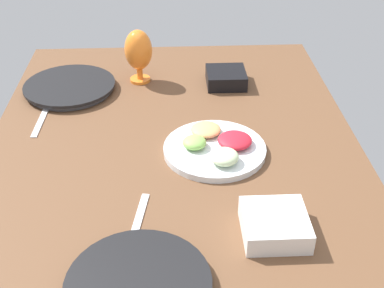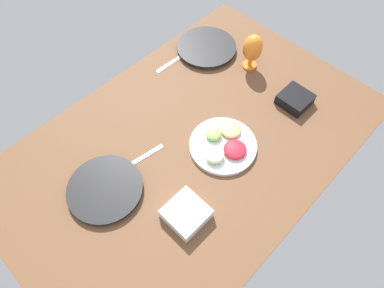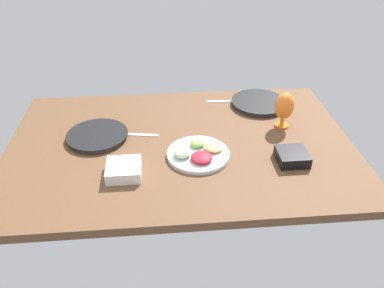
{
  "view_description": "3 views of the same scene",
  "coord_description": "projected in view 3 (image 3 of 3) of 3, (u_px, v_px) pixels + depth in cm",
  "views": [
    {
      "loc": [
        -105.82,
        0.51,
        79.02
      ],
      "look_at": [
        4.74,
        -4.82,
        4.53
      ],
      "focal_mm": 47.47,
      "sensor_mm": 36.0,
      "label": 1
    },
    {
      "loc": [
        -54.76,
        -53.95,
        118.21
      ],
      "look_at": [
        -2.88,
        -3.08,
        4.53
      ],
      "focal_mm": 31.5,
      "sensor_mm": 36.0,
      "label": 2
    },
    {
      "loc": [
        -7.53,
        -147.85,
        99.22
      ],
      "look_at": [
        4.69,
        -8.08,
        4.53
      ],
      "focal_mm": 35.73,
      "sensor_mm": 36.0,
      "label": 3
    }
  ],
  "objects": [
    {
      "name": "hurricane_glass_orange",
      "position": [
        284.0,
        107.0,
        1.85
      ],
      "size": [
        9.22,
        9.22,
        18.18
      ],
      "color": "orange",
      "rests_on": "ground_plane"
    },
    {
      "name": "dinner_plate_left",
      "position": [
        97.0,
        136.0,
        1.81
      ],
      "size": [
        28.86,
        28.86,
        2.4
      ],
      "color": "#4C4C51",
      "rests_on": "ground_plane"
    },
    {
      "name": "square_bowl_black",
      "position": [
        292.0,
        156.0,
        1.65
      ],
      "size": [
        12.98,
        12.98,
        4.83
      ],
      "color": "black",
      "rests_on": "ground_plane"
    },
    {
      "name": "square_bowl_white",
      "position": [
        124.0,
        169.0,
        1.57
      ],
      "size": [
        14.18,
        14.18,
        5.03
      ],
      "color": "white",
      "rests_on": "ground_plane"
    },
    {
      "name": "fork_by_right_plate",
      "position": [
        222.0,
        101.0,
        2.12
      ],
      "size": [
        18.05,
        2.44,
        0.6
      ],
      "primitive_type": "cube",
      "rotation": [
        0.0,
        0.0,
        -0.04
      ],
      "color": "silver",
      "rests_on": "ground_plane"
    },
    {
      "name": "ground_plane",
      "position": [
        181.0,
        146.0,
        1.79
      ],
      "size": [
        160.0,
        104.0,
        4.0
      ],
      "primitive_type": "cube",
      "color": "brown"
    },
    {
      "name": "dinner_plate_right",
      "position": [
        259.0,
        103.0,
        2.08
      ],
      "size": [
        29.88,
        29.88,
        2.54
      ],
      "color": "#4C4C51",
      "rests_on": "ground_plane"
    },
    {
      "name": "fork_by_left_plate",
      "position": [
        140.0,
        134.0,
        1.84
      ],
      "size": [
        18.06,
        4.66,
        0.6
      ],
      "primitive_type": "cube",
      "rotation": [
        0.0,
        0.0,
        -0.16
      ],
      "color": "silver",
      "rests_on": "ground_plane"
    },
    {
      "name": "fruit_platter",
      "position": [
        198.0,
        153.0,
        1.68
      ],
      "size": [
        27.87,
        27.87,
        5.26
      ],
      "color": "silver",
      "rests_on": "ground_plane"
    }
  ]
}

